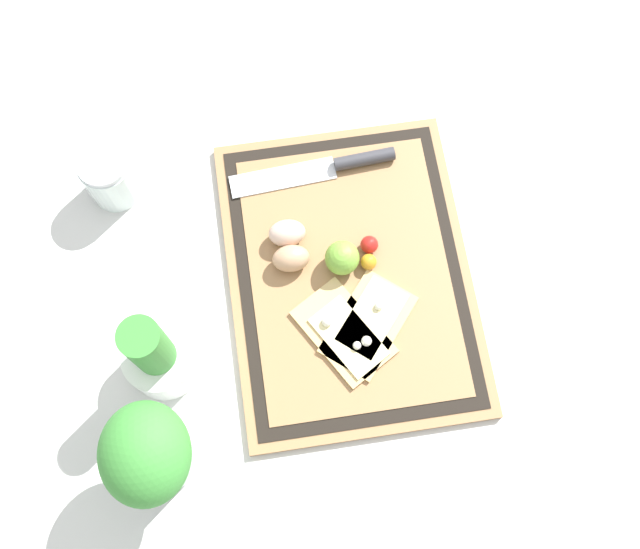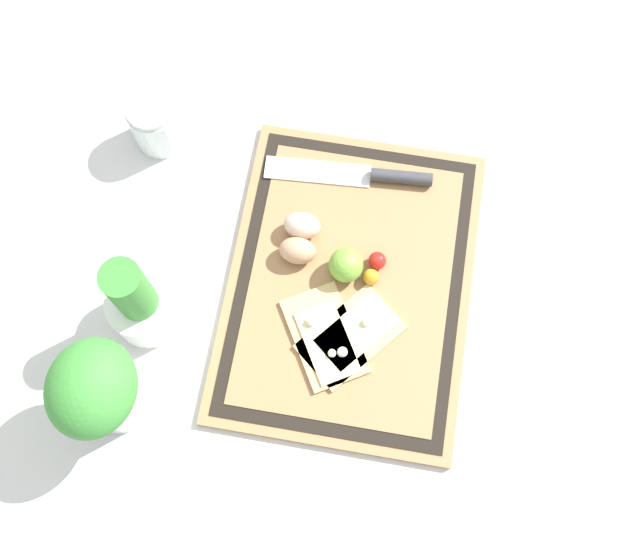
% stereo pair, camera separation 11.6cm
% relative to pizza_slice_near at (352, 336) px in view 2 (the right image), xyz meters
% --- Properties ---
extents(ground_plane, '(6.00, 6.00, 0.00)m').
position_rel_pizza_slice_near_xyz_m(ground_plane, '(0.09, 0.02, -0.02)').
color(ground_plane, silver).
extents(cutting_board, '(0.51, 0.38, 0.02)m').
position_rel_pizza_slice_near_xyz_m(cutting_board, '(0.09, 0.02, -0.01)').
color(cutting_board, '#997047').
rests_on(cutting_board, ground_plane).
extents(pizza_slice_near, '(0.18, 0.17, 0.02)m').
position_rel_pizza_slice_near_xyz_m(pizza_slice_near, '(0.00, 0.00, 0.00)').
color(pizza_slice_near, tan).
rests_on(pizza_slice_near, cutting_board).
extents(pizza_slice_far, '(0.18, 0.16, 0.02)m').
position_rel_pizza_slice_near_xyz_m(pizza_slice_far, '(-0.01, 0.04, 0.00)').
color(pizza_slice_far, tan).
rests_on(pizza_slice_far, cutting_board).
extents(knife, '(0.05, 0.28, 0.02)m').
position_rel_pizza_slice_near_xyz_m(knife, '(0.27, 0.00, 0.00)').
color(knife, silver).
rests_on(knife, cutting_board).
extents(egg_brown, '(0.04, 0.06, 0.04)m').
position_rel_pizza_slice_near_xyz_m(egg_brown, '(0.12, 0.10, 0.02)').
color(egg_brown, tan).
rests_on(egg_brown, cutting_board).
extents(egg_pink, '(0.04, 0.06, 0.04)m').
position_rel_pizza_slice_near_xyz_m(egg_pink, '(0.16, 0.10, 0.02)').
color(egg_pink, beige).
rests_on(egg_pink, cutting_board).
extents(lime, '(0.05, 0.05, 0.05)m').
position_rel_pizza_slice_near_xyz_m(lime, '(0.10, 0.03, 0.02)').
color(lime, '#70A838').
rests_on(lime, cutting_board).
extents(cherry_tomato_red, '(0.03, 0.03, 0.03)m').
position_rel_pizza_slice_near_xyz_m(cherry_tomato_red, '(0.12, -0.02, 0.01)').
color(cherry_tomato_red, red).
rests_on(cherry_tomato_red, cutting_board).
extents(cherry_tomato_yellow, '(0.03, 0.03, 0.03)m').
position_rel_pizza_slice_near_xyz_m(cherry_tomato_yellow, '(0.10, -0.01, 0.01)').
color(cherry_tomato_yellow, orange).
rests_on(cherry_tomato_yellow, cutting_board).
extents(herb_pot, '(0.11, 0.11, 0.19)m').
position_rel_pizza_slice_near_xyz_m(herb_pot, '(-0.02, 0.32, 0.05)').
color(herb_pot, white).
rests_on(herb_pot, ground_plane).
extents(sauce_jar, '(0.08, 0.08, 0.10)m').
position_rel_pizza_slice_near_xyz_m(sauce_jar, '(0.29, 0.37, 0.02)').
color(sauce_jar, silver).
rests_on(sauce_jar, ground_plane).
extents(herb_glass, '(0.14, 0.12, 0.21)m').
position_rel_pizza_slice_near_xyz_m(herb_glass, '(-0.16, 0.33, 0.10)').
color(herb_glass, silver).
rests_on(herb_glass, ground_plane).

